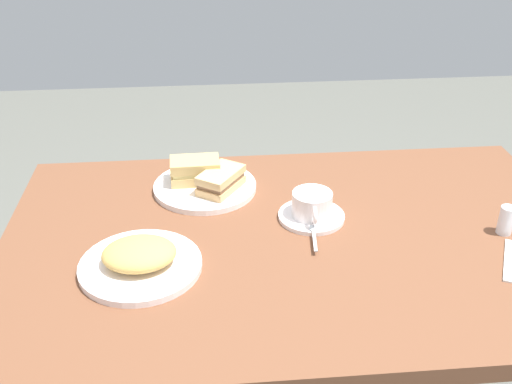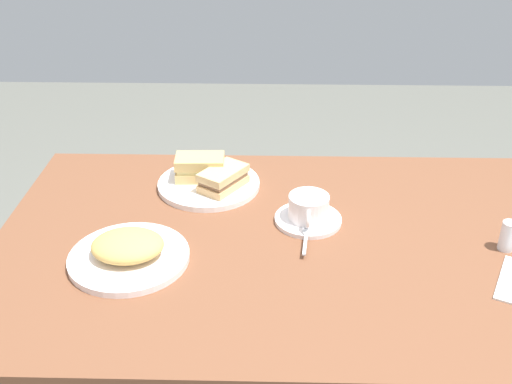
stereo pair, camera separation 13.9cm
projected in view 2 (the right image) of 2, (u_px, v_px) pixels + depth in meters
dining_table at (290, 267)px, 1.31m from camera, size 1.26×0.80×0.71m
sandwich_plate at (209, 184)px, 1.47m from camera, size 0.25×0.25×0.01m
sandwich_front at (200, 167)px, 1.47m from camera, size 0.12×0.08×0.06m
sandwich_back at (223, 178)px, 1.43m from camera, size 0.12×0.14×0.05m
coffee_saucer at (308, 220)px, 1.33m from camera, size 0.15×0.15×0.01m
coffee_cup at (309, 207)px, 1.31m from camera, size 0.09×0.11×0.05m
spoon at (306, 236)px, 1.26m from camera, size 0.02×0.10×0.01m
side_plate at (129, 257)px, 1.20m from camera, size 0.24×0.24×0.01m
side_food_pile at (128, 245)px, 1.19m from camera, size 0.14×0.12×0.04m
salt_shaker at (508, 236)px, 1.23m from camera, size 0.03×0.03×0.06m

